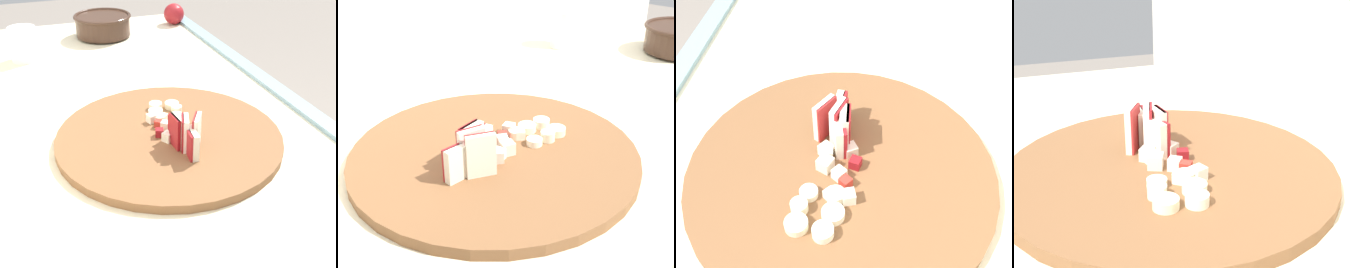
% 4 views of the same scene
% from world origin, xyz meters
% --- Properties ---
extents(cutting_board, '(0.43, 0.43, 0.02)m').
position_xyz_m(cutting_board, '(-0.13, -0.00, 0.92)').
color(cutting_board, brown).
rests_on(cutting_board, tiled_countertop).
extents(apple_wedge_fan, '(0.10, 0.06, 0.06)m').
position_xyz_m(apple_wedge_fan, '(-0.19, -0.01, 0.96)').
color(apple_wedge_fan, '#A32323').
rests_on(apple_wedge_fan, cutting_board).
extents(apple_dice_pile, '(0.10, 0.07, 0.02)m').
position_xyz_m(apple_dice_pile, '(-0.12, -0.00, 0.94)').
color(apple_dice_pile, beige).
rests_on(apple_dice_pile, cutting_board).
extents(banana_slice_rows, '(0.08, 0.07, 0.02)m').
position_xyz_m(banana_slice_rows, '(-0.05, -0.02, 0.94)').
color(banana_slice_rows, white).
rests_on(banana_slice_rows, cutting_board).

